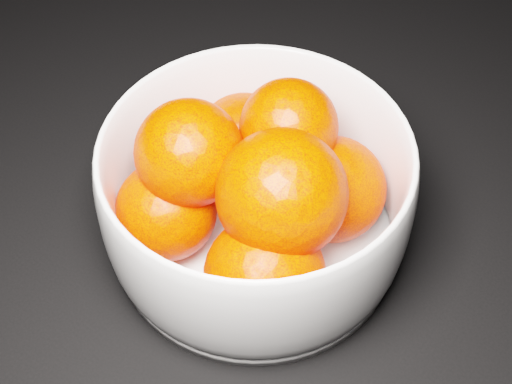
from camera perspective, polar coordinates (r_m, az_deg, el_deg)
The scene contains 2 objects.
bowl at distance 0.55m, azimuth -0.00°, elevation -0.39°, with size 0.24×0.24×0.12m.
orange_pile at distance 0.53m, azimuth 0.04°, elevation 0.30°, with size 0.18×0.18×0.14m.
Camera 1 is at (-0.03, -0.53, 0.48)m, focal length 50.00 mm.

